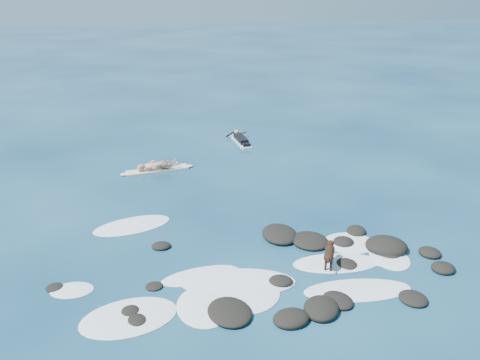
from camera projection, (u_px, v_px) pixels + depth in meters
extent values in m
plane|color=#0A2642|center=(239.00, 247.00, 18.51)|extent=(160.00, 160.00, 0.00)
ellipsoid|color=black|center=(388.00, 251.00, 18.12)|extent=(0.95, 1.09, 0.30)
ellipsoid|color=black|center=(291.00, 319.00, 14.60)|extent=(1.24, 1.11, 0.37)
ellipsoid|color=black|center=(321.00, 309.00, 15.02)|extent=(1.40, 1.52, 0.41)
ellipsoid|color=black|center=(347.00, 264.00, 17.38)|extent=(0.78, 0.85, 0.18)
ellipsoid|color=black|center=(130.00, 311.00, 14.99)|extent=(0.57, 0.63, 0.17)
ellipsoid|color=black|center=(55.00, 288.00, 16.12)|extent=(0.70, 0.69, 0.14)
ellipsoid|color=black|center=(230.00, 312.00, 14.90)|extent=(1.55, 1.74, 0.33)
ellipsoid|color=black|center=(281.00, 281.00, 16.40)|extent=(0.93, 0.88, 0.26)
ellipsoid|color=black|center=(356.00, 231.00, 19.51)|extent=(0.96, 1.04, 0.28)
ellipsoid|color=black|center=(443.00, 268.00, 17.08)|extent=(0.94, 0.93, 0.31)
ellipsoid|color=black|center=(338.00, 300.00, 15.45)|extent=(1.13, 1.24, 0.26)
ellipsoid|color=black|center=(386.00, 246.00, 18.29)|extent=(1.87, 1.81, 0.57)
ellipsoid|color=black|center=(137.00, 320.00, 14.61)|extent=(0.65, 0.72, 0.16)
ellipsoid|color=black|center=(343.00, 242.00, 18.71)|extent=(0.88, 0.87, 0.31)
ellipsoid|color=black|center=(161.00, 246.00, 18.48)|extent=(0.70, 0.61, 0.23)
ellipsoid|color=black|center=(280.00, 234.00, 19.21)|extent=(1.35, 1.67, 0.40)
ellipsoid|color=black|center=(154.00, 286.00, 16.19)|extent=(0.54, 0.51, 0.14)
ellipsoid|color=black|center=(413.00, 299.00, 15.54)|extent=(1.03, 1.09, 0.25)
ellipsoid|color=black|center=(430.00, 253.00, 18.02)|extent=(0.97, 1.01, 0.29)
ellipsoid|color=black|center=(310.00, 241.00, 18.79)|extent=(1.67, 1.74, 0.33)
ellipsoid|color=white|center=(389.00, 257.00, 17.88)|extent=(1.35, 1.89, 0.12)
ellipsoid|color=white|center=(385.00, 260.00, 17.67)|extent=(1.23, 0.96, 0.12)
ellipsoid|color=white|center=(200.00, 276.00, 16.79)|extent=(2.70, 1.51, 0.12)
ellipsoid|color=white|center=(349.00, 243.00, 18.78)|extent=(2.12, 1.92, 0.12)
ellipsoid|color=white|center=(358.00, 290.00, 16.03)|extent=(3.39, 1.41, 0.12)
ellipsoid|color=white|center=(72.00, 290.00, 16.03)|extent=(1.33, 0.96, 0.12)
ellipsoid|color=white|center=(204.00, 306.00, 15.27)|extent=(1.62, 2.15, 0.12)
ellipsoid|color=white|center=(336.00, 263.00, 17.50)|extent=(2.96, 1.43, 0.12)
ellipsoid|color=white|center=(237.00, 282.00, 16.46)|extent=(3.83, 2.10, 0.12)
ellipsoid|color=white|center=(247.00, 293.00, 15.91)|extent=(2.67, 2.79, 0.12)
ellipsoid|color=white|center=(132.00, 226.00, 20.05)|extent=(3.26, 2.29, 0.12)
ellipsoid|color=white|center=(232.00, 286.00, 16.27)|extent=(2.50, 1.57, 0.12)
ellipsoid|color=white|center=(129.00, 317.00, 14.79)|extent=(3.12, 2.45, 0.12)
ellipsoid|color=white|center=(327.00, 266.00, 17.32)|extent=(1.10, 0.90, 0.12)
cube|color=beige|center=(157.00, 170.00, 25.44)|extent=(3.01, 1.20, 0.10)
ellipsoid|color=beige|center=(187.00, 166.00, 25.93)|extent=(0.65, 0.45, 0.11)
ellipsoid|color=beige|center=(126.00, 174.00, 24.95)|extent=(0.65, 0.45, 0.11)
imported|color=tan|center=(156.00, 150.00, 25.06)|extent=(0.59, 0.78, 1.91)
cube|color=white|center=(241.00, 142.00, 29.59)|extent=(0.87, 2.51, 0.09)
ellipsoid|color=white|center=(235.00, 135.00, 30.68)|extent=(0.36, 0.57, 0.09)
cube|color=black|center=(241.00, 139.00, 29.53)|extent=(0.64, 1.55, 0.25)
sphere|color=tan|center=(237.00, 132.00, 30.25)|extent=(0.29, 0.29, 0.26)
cylinder|color=black|center=(230.00, 134.00, 30.37)|extent=(0.58, 0.40, 0.28)
cylinder|color=black|center=(241.00, 133.00, 30.54)|extent=(0.62, 0.26, 0.28)
cube|color=black|center=(245.00, 144.00, 28.80)|extent=(0.46, 0.66, 0.16)
cylinder|color=black|center=(329.00, 254.00, 17.03)|extent=(0.52, 0.70, 0.31)
sphere|color=black|center=(330.00, 249.00, 17.29)|extent=(0.42, 0.42, 0.32)
sphere|color=black|center=(329.00, 258.00, 16.77)|extent=(0.38, 0.38, 0.29)
sphere|color=black|center=(330.00, 244.00, 17.41)|extent=(0.30, 0.30, 0.23)
cone|color=black|center=(331.00, 242.00, 17.54)|extent=(0.16, 0.18, 0.12)
cone|color=black|center=(329.00, 241.00, 17.38)|extent=(0.13, 0.11, 0.11)
cone|color=black|center=(333.00, 241.00, 17.36)|extent=(0.13, 0.11, 0.11)
cylinder|color=black|center=(327.00, 259.00, 17.37)|extent=(0.10, 0.10, 0.42)
cylinder|color=black|center=(332.00, 259.00, 17.33)|extent=(0.10, 0.10, 0.42)
cylinder|color=black|center=(326.00, 266.00, 16.97)|extent=(0.10, 0.10, 0.42)
cylinder|color=black|center=(331.00, 266.00, 16.94)|extent=(0.10, 0.10, 0.42)
cylinder|color=black|center=(328.00, 259.00, 16.62)|extent=(0.16, 0.30, 0.18)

